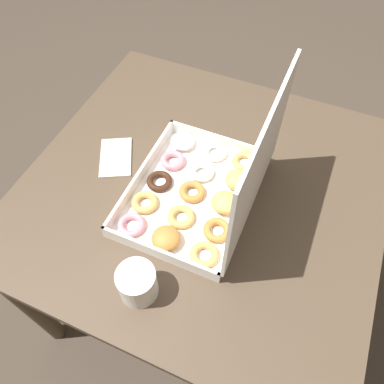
% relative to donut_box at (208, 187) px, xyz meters
% --- Properties ---
extents(ground_plane, '(8.00, 8.00, 0.00)m').
position_rel_donut_box_xyz_m(ground_plane, '(-0.05, -0.03, -0.77)').
color(ground_plane, '#42382D').
extents(dining_table, '(0.93, 0.97, 0.71)m').
position_rel_donut_box_xyz_m(dining_table, '(-0.05, -0.03, -0.16)').
color(dining_table, '#4C3D2D').
rests_on(dining_table, ground_plane).
extents(donut_box, '(0.40, 0.32, 0.37)m').
position_rel_donut_box_xyz_m(donut_box, '(0.00, 0.00, 0.00)').
color(donut_box, white).
rests_on(donut_box, dining_table).
extents(coffee_mug, '(0.09, 0.09, 0.09)m').
position_rel_donut_box_xyz_m(coffee_mug, '(0.29, -0.05, -0.02)').
color(coffee_mug, white).
rests_on(coffee_mug, dining_table).
extents(paper_napkin, '(0.17, 0.15, 0.01)m').
position_rel_donut_box_xyz_m(paper_napkin, '(-0.04, -0.30, -0.06)').
color(paper_napkin, silver).
rests_on(paper_napkin, dining_table).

